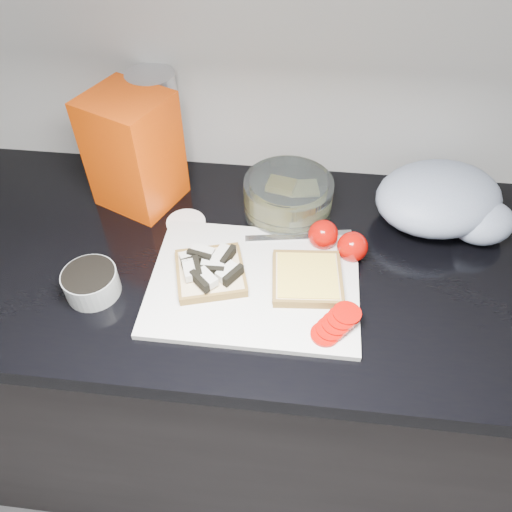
{
  "coord_description": "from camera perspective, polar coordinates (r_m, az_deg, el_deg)",
  "views": [
    {
      "loc": [
        0.08,
        0.5,
        1.64
      ],
      "look_at": [
        0.01,
        1.15,
        0.95
      ],
      "focal_mm": 35.0,
      "sensor_mm": 36.0,
      "label": 1
    }
  ],
  "objects": [
    {
      "name": "bread_bag",
      "position": [
        1.11,
        -13.78,
        11.56
      ],
      "size": [
        0.21,
        0.2,
        0.25
      ],
      "primitive_type": "cube",
      "rotation": [
        0.0,
        0.0,
        -0.41
      ],
      "color": "red",
      "rests_on": "countertop"
    },
    {
      "name": "whole_tomatoes",
      "position": [
        1.02,
        9.31,
        1.74
      ],
      "size": [
        0.12,
        0.09,
        0.06
      ],
      "rotation": [
        0.0,
        0.0,
        -0.13
      ],
      "color": "#B00904",
      "rests_on": "countertop"
    },
    {
      "name": "bread_right",
      "position": [
        0.96,
        5.85,
        -2.54
      ],
      "size": [
        0.15,
        0.15,
        0.02
      ],
      "rotation": [
        0.0,
        0.0,
        0.08
      ],
      "color": "beige",
      "rests_on": "cutting_board"
    },
    {
      "name": "countertop",
      "position": [
        1.04,
        -0.21,
        -0.59
      ],
      "size": [
        3.5,
        0.64,
        0.04
      ],
      "primitive_type": "cube",
      "color": "black",
      "rests_on": "base_cabinet"
    },
    {
      "name": "tub_lid",
      "position": [
        1.1,
        -8.02,
        3.81
      ],
      "size": [
        0.1,
        0.1,
        0.01
      ],
      "primitive_type": "cylinder",
      "rotation": [
        0.0,
        0.0,
        -0.21
      ],
      "color": "white",
      "rests_on": "countertop"
    },
    {
      "name": "steel_canister",
      "position": [
        1.18,
        -11.15,
        14.33
      ],
      "size": [
        0.11,
        0.11,
        0.25
      ],
      "primitive_type": "cylinder",
      "color": "silver",
      "rests_on": "countertop"
    },
    {
      "name": "cutting_board",
      "position": [
        0.97,
        -0.2,
        -3.08
      ],
      "size": [
        0.4,
        0.3,
        0.01
      ],
      "primitive_type": "cube",
      "color": "silver",
      "rests_on": "countertop"
    },
    {
      "name": "seed_tub",
      "position": [
        0.99,
        -18.35,
        -2.81
      ],
      "size": [
        0.1,
        0.1,
        0.05
      ],
      "color": "#939898",
      "rests_on": "countertop"
    },
    {
      "name": "tomato_slices",
      "position": [
        0.9,
        9.13,
        -7.65
      ],
      "size": [
        0.1,
        0.1,
        0.02
      ],
      "rotation": [
        0.0,
        0.0,
        0.35
      ],
      "color": "#B00904",
      "rests_on": "cutting_board"
    },
    {
      "name": "glass_bowl",
      "position": [
        1.1,
        3.67,
        6.75
      ],
      "size": [
        0.19,
        0.19,
        0.08
      ],
      "rotation": [
        0.0,
        0.0,
        -0.2
      ],
      "color": "silver",
      "rests_on": "countertop"
    },
    {
      "name": "knife",
      "position": [
        1.05,
        6.43,
        2.33
      ],
      "size": [
        0.22,
        0.05,
        0.01
      ],
      "rotation": [
        0.0,
        0.0,
        0.17
      ],
      "color": "silver",
      "rests_on": "cutting_board"
    },
    {
      "name": "bread_left",
      "position": [
        0.96,
        -5.31,
        -1.68
      ],
      "size": [
        0.17,
        0.17,
        0.04
      ],
      "rotation": [
        0.0,
        0.0,
        0.28
      ],
      "color": "beige",
      "rests_on": "cutting_board"
    },
    {
      "name": "grocery_bag",
      "position": [
        1.13,
        20.75,
        5.88
      ],
      "size": [
        0.34,
        0.3,
        0.12
      ],
      "rotation": [
        0.0,
        0.0,
        0.37
      ],
      "color": "#A4B1CA",
      "rests_on": "countertop"
    },
    {
      "name": "base_cabinet",
      "position": [
        1.4,
        -0.16,
        -13.15
      ],
      "size": [
        3.5,
        0.6,
        0.86
      ],
      "primitive_type": "cube",
      "color": "black",
      "rests_on": "ground"
    }
  ]
}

